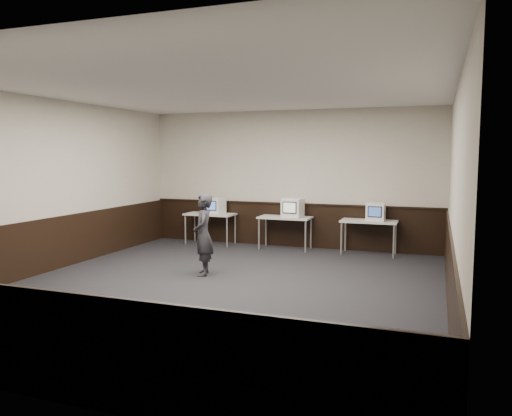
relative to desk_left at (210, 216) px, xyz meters
The scene contains 18 objects.
floor 4.13m from the desk_left, 62.18° to the right, with size 8.00×8.00×0.00m, color black.
ceiling 4.79m from the desk_left, 62.18° to the right, with size 8.00×8.00×0.00m, color white.
back_wall 2.15m from the desk_left, 11.89° to the left, with size 7.00×7.00×0.00m, color #BDB5A6.
front_wall 7.89m from the desk_left, 75.96° to the right, with size 7.00×7.00×0.00m, color #BDB5A6.
left_wall 4.05m from the desk_left, 113.96° to the right, with size 8.00×8.00×0.00m, color #BDB5A6.
right_wall 6.56m from the desk_left, 33.69° to the right, with size 8.00×8.00×0.00m, color #BDB5A6.
wainscot_back 1.95m from the desk_left, 11.31° to the left, with size 6.98×0.04×1.00m, color black.
wainscot_front 7.82m from the desk_left, 75.93° to the right, with size 6.98×0.04×1.00m, color black.
wainscot_left 3.94m from the desk_left, 113.70° to the right, with size 0.04×7.98×1.00m, color black.
wainscot_right 6.48m from the desk_left, 33.79° to the right, with size 0.04×7.98×1.00m, color black.
wainscot_rail 1.96m from the desk_left, 10.73° to the left, with size 6.98×0.06×0.04m, color black.
desk_left is the anchor object (origin of this frame).
desk_center 1.90m from the desk_left, ahead, with size 1.20×0.60×0.75m.
desk_right 3.80m from the desk_left, ahead, with size 1.20×0.60×0.75m.
emac_left 0.30m from the desk_left, ahead, with size 0.42×0.45×0.38m.
emac_center 2.11m from the desk_left, ahead, with size 0.46×0.49×0.44m.
emac_right 3.95m from the desk_left, ahead, with size 0.39×0.42×0.39m.
person 3.17m from the desk_left, 66.88° to the right, with size 0.54×0.35×1.47m, color #252329.
Camera 1 is at (3.28, -7.31, 2.15)m, focal length 35.00 mm.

